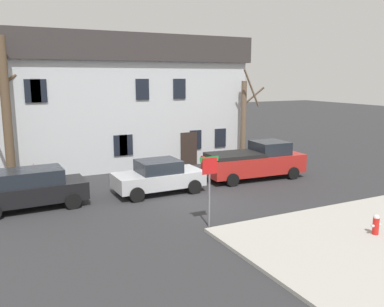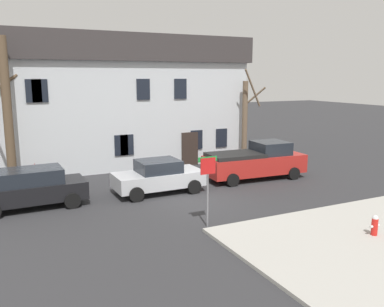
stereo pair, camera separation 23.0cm
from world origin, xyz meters
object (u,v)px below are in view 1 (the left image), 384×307
(building_main, at_px, (115,99))
(fire_hydrant, at_px, (376,224))
(bicycle_leaning, at_px, (38,176))
(street_sign_pole, at_px, (209,178))
(pickup_truck_red, at_px, (255,161))
(tree_bare_near, at_px, (4,110))
(car_black_wagon, at_px, (30,188))
(car_silver_sedan, at_px, (159,176))
(tree_bare_mid, at_px, (244,118))

(building_main, height_order, fire_hydrant, building_main)
(bicycle_leaning, bearing_deg, street_sign_pole, -62.78)
(building_main, height_order, bicycle_leaning, building_main)
(pickup_truck_red, relative_size, street_sign_pole, 2.11)
(tree_bare_near, distance_m, car_black_wagon, 4.94)
(tree_bare_near, relative_size, fire_hydrant, 10.37)
(building_main, xyz_separation_m, bicycle_leaning, (-5.56, -4.51, -3.68))
(car_silver_sedan, bearing_deg, fire_hydrant, -61.37)
(car_black_wagon, bearing_deg, street_sign_pole, -42.69)
(car_black_wagon, height_order, bicycle_leaning, car_black_wagon)
(building_main, distance_m, tree_bare_near, 8.60)
(building_main, height_order, car_silver_sedan, building_main)
(car_silver_sedan, bearing_deg, tree_bare_mid, 29.73)
(pickup_truck_red, bearing_deg, building_main, 120.66)
(building_main, xyz_separation_m, tree_bare_near, (-6.93, -5.09, -0.13))
(car_silver_sedan, height_order, fire_hydrant, car_silver_sedan)
(car_silver_sedan, xyz_separation_m, street_sign_pole, (-0.02, -5.09, 1.07))
(tree_bare_mid, height_order, car_silver_sedan, tree_bare_mid)
(street_sign_pole, bearing_deg, bicycle_leaning, 117.22)
(street_sign_pole, height_order, bicycle_leaning, street_sign_pole)
(tree_bare_near, relative_size, bicycle_leaning, 4.26)
(car_silver_sedan, xyz_separation_m, bicycle_leaning, (-5.02, 4.64, -0.44))
(building_main, relative_size, tree_bare_mid, 2.63)
(building_main, bearing_deg, tree_bare_mid, -33.27)
(tree_bare_mid, bearing_deg, fire_hydrant, -103.28)
(pickup_truck_red, height_order, street_sign_pole, street_sign_pole)
(car_silver_sedan, relative_size, pickup_truck_red, 0.76)
(building_main, height_order, tree_bare_near, building_main)
(car_black_wagon, height_order, car_silver_sedan, car_black_wagon)
(bicycle_leaning, bearing_deg, fire_hydrant, -53.71)
(building_main, relative_size, pickup_truck_red, 2.80)
(building_main, distance_m, tree_bare_mid, 8.70)
(building_main, xyz_separation_m, street_sign_pole, (-0.55, -14.25, -2.17))
(building_main, relative_size, bicycle_leaning, 9.00)
(tree_bare_mid, bearing_deg, car_black_wagon, -162.69)
(pickup_truck_red, height_order, fire_hydrant, pickup_truck_red)
(tree_bare_near, distance_m, car_silver_sedan, 8.19)
(car_black_wagon, xyz_separation_m, pickup_truck_red, (11.56, 0.07, 0.09))
(tree_bare_mid, relative_size, bicycle_leaning, 3.43)
(tree_bare_near, distance_m, pickup_truck_red, 13.09)
(bicycle_leaning, bearing_deg, tree_bare_mid, -0.97)
(tree_bare_near, bearing_deg, fire_hydrant, -48.78)
(car_silver_sedan, bearing_deg, car_black_wagon, 177.90)
(street_sign_pole, bearing_deg, fire_hydrant, -36.54)
(car_silver_sedan, bearing_deg, building_main, 86.63)
(tree_bare_mid, relative_size, pickup_truck_red, 1.06)
(tree_bare_near, bearing_deg, pickup_truck_red, -17.23)
(building_main, relative_size, car_silver_sedan, 3.68)
(pickup_truck_red, relative_size, fire_hydrant, 7.84)
(tree_bare_mid, bearing_deg, building_main, 146.73)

